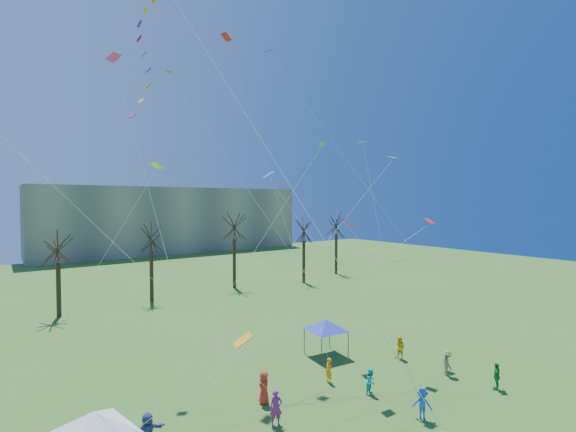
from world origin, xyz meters
TOP-DOWN VIEW (x-y plane):
  - distant_building at (22.00, 82.00)m, footprint 60.00×14.00m
  - bare_tree_row at (5.42, 36.41)m, footprint 67.72×8.49m
  - big_box_kite at (-6.21, 6.54)m, footprint 5.81×5.76m
  - canopy_tent_white at (-8.84, 6.67)m, footprint 4.12×4.12m
  - canopy_tent_blue at (8.25, 11.76)m, footprint 3.67×3.67m
  - festival_crowd at (-1.48, 5.66)m, footprint 27.41×13.67m
  - small_kites_aloft at (1.77, 10.48)m, footprint 28.81×18.10m

SIDE VIEW (x-z plane):
  - festival_crowd at x=-1.48m, z-range -0.07..1.79m
  - canopy_tent_blue at x=8.25m, z-range 0.96..3.73m
  - canopy_tent_white at x=-8.84m, z-range 1.10..4.26m
  - bare_tree_row at x=5.42m, z-range 1.65..12.07m
  - distant_building at x=22.00m, z-range 0.00..15.00m
  - small_kites_aloft at x=1.77m, z-range -2.25..29.95m
  - big_box_kite at x=-6.21m, z-range 6.36..30.98m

